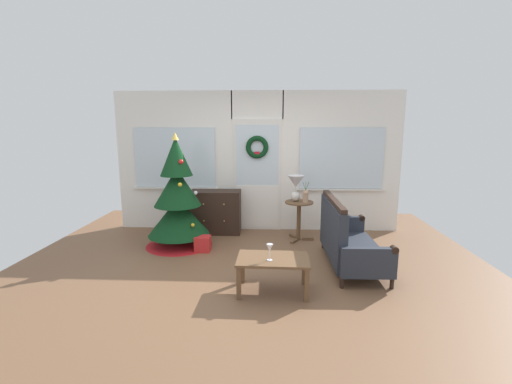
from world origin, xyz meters
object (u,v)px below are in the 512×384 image
at_px(table_lamp, 296,185).
at_px(gift_box, 203,244).
at_px(dresser_cabinet, 216,212).
at_px(side_table, 299,213).
at_px(wine_glass, 270,249).
at_px(settee_sofa, 346,240).
at_px(christmas_tree, 178,203).
at_px(coffee_table, 273,263).
at_px(flower_vase, 306,196).

distance_m(table_lamp, gift_box, 1.82).
relative_size(dresser_cabinet, side_table, 1.35).
relative_size(table_lamp, wine_glass, 2.26).
relative_size(dresser_cabinet, settee_sofa, 0.58).
bearing_deg(wine_glass, gift_box, 127.15).
distance_m(christmas_tree, wine_glass, 2.24).
bearing_deg(gift_box, coffee_table, -50.31).
height_order(dresser_cabinet, flower_vase, flower_vase).
xyz_separation_m(side_table, gift_box, (-1.54, -0.62, -0.36)).
bearing_deg(table_lamp, side_table, -33.69).
height_order(flower_vase, coffee_table, flower_vase).
relative_size(side_table, flower_vase, 1.92).
xyz_separation_m(coffee_table, wine_glass, (-0.04, -0.07, 0.20)).
bearing_deg(christmas_tree, side_table, 10.51).
bearing_deg(flower_vase, settee_sofa, -65.41).
distance_m(flower_vase, coffee_table, 2.01).
height_order(dresser_cabinet, side_table, dresser_cabinet).
distance_m(settee_sofa, gift_box, 2.18).
bearing_deg(flower_vase, coffee_table, -105.83).
bearing_deg(flower_vase, christmas_tree, -171.61).
relative_size(table_lamp, coffee_table, 0.52).
height_order(christmas_tree, flower_vase, christmas_tree).
bearing_deg(dresser_cabinet, wine_glass, -67.05).
bearing_deg(table_lamp, coffee_table, -100.69).
bearing_deg(dresser_cabinet, christmas_tree, -124.32).
xyz_separation_m(dresser_cabinet, settee_sofa, (2.06, -1.46, -0.01)).
bearing_deg(settee_sofa, dresser_cabinet, 144.70).
bearing_deg(coffee_table, side_table, 77.41).
relative_size(coffee_table, wine_glass, 4.36).
relative_size(flower_vase, gift_box, 1.47).
bearing_deg(coffee_table, flower_vase, 74.17).
distance_m(christmas_tree, settee_sofa, 2.68).
bearing_deg(table_lamp, christmas_tree, -168.02).
distance_m(settee_sofa, side_table, 1.25).
height_order(dresser_cabinet, coffee_table, dresser_cabinet).
xyz_separation_m(settee_sofa, gift_box, (-2.11, 0.48, -0.26)).
bearing_deg(christmas_tree, settee_sofa, -16.14).
bearing_deg(dresser_cabinet, side_table, -13.44).
bearing_deg(table_lamp, settee_sofa, -60.86).
relative_size(settee_sofa, coffee_table, 1.83).
relative_size(table_lamp, gift_box, 1.85).
relative_size(dresser_cabinet, gift_box, 3.81).
relative_size(christmas_tree, dresser_cabinet, 2.02).
height_order(flower_vase, gift_box, flower_vase).
relative_size(christmas_tree, wine_glass, 9.40).
xyz_separation_m(christmas_tree, coffee_table, (1.54, -1.58, -0.36)).
height_order(settee_sofa, side_table, settee_sofa).
xyz_separation_m(side_table, table_lamp, (-0.06, 0.04, 0.48)).
bearing_deg(dresser_cabinet, table_lamp, -12.46).
height_order(table_lamp, wine_glass, table_lamp).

